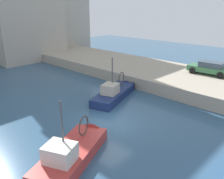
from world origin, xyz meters
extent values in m
plane|color=#335675|center=(0.00, 0.00, 0.00)|extent=(80.00, 80.00, 0.00)
cube|color=#ADA08C|center=(11.50, 0.00, 0.60)|extent=(9.00, 56.00, 1.20)
cube|color=#BC3833|center=(-4.47, -1.46, 0.00)|extent=(5.70, 4.04, 1.38)
cone|color=#BC3833|center=(-1.71, -0.20, 0.00)|extent=(1.56, 2.01, 1.79)
cube|color=#9E7A51|center=(-4.47, -1.46, 0.62)|extent=(5.44, 3.80, 0.08)
cube|color=beige|center=(-5.47, -1.91, 1.12)|extent=(1.70, 1.82, 0.92)
cylinder|color=#4C4C51|center=(-5.14, -1.76, 2.18)|extent=(0.10, 0.10, 3.11)
torus|color=#3F3833|center=(-3.10, -0.83, 1.32)|extent=(1.11, 0.56, 1.18)
sphere|color=white|center=(-6.39, -1.12, 0.21)|extent=(0.32, 0.32, 0.32)
cube|color=navy|center=(3.72, 3.22, 0.00)|extent=(6.28, 3.75, 1.45)
cone|color=navy|center=(6.89, 4.35, 0.00)|extent=(1.40, 1.86, 1.65)
cube|color=#9E7A51|center=(3.72, 3.22, 0.65)|extent=(6.01, 3.53, 0.08)
cube|color=#B7AD99|center=(2.94, 2.94, 1.14)|extent=(1.76, 1.65, 0.89)
cylinder|color=#4C4C51|center=(3.34, 3.08, 2.24)|extent=(0.10, 0.10, 3.16)
torus|color=#3F3833|center=(5.31, 3.78, 1.40)|extent=(1.23, 0.51, 1.28)
sphere|color=white|center=(1.68, 3.56, 0.22)|extent=(0.32, 0.32, 0.32)
cube|color=#387547|center=(13.37, -1.25, 1.74)|extent=(1.94, 4.25, 0.54)
cube|color=#384756|center=(13.38, -1.46, 2.28)|extent=(1.62, 2.41, 0.53)
cylinder|color=black|center=(12.44, 0.10, 1.52)|extent=(0.26, 0.65, 0.64)
cylinder|color=black|center=(14.13, 0.21, 1.52)|extent=(0.26, 0.65, 0.64)
cylinder|color=black|center=(12.61, -2.71, 1.52)|extent=(0.26, 0.65, 0.64)
camera|label=1|loc=(-10.62, -10.44, 7.82)|focal=37.38mm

